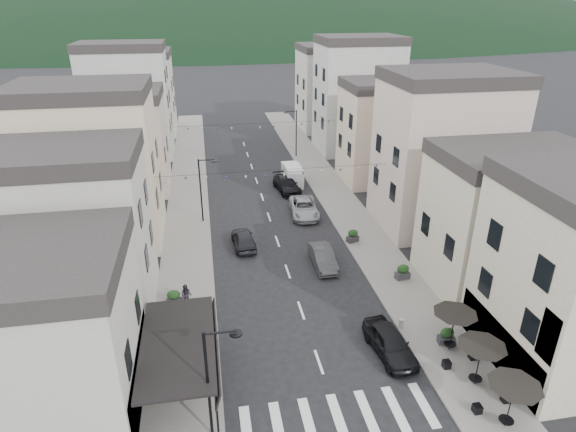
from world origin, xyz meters
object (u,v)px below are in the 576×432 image
at_px(delivery_van, 292,174).
at_px(pedestrian_a, 178,339).
at_px(parked_car_d, 287,184).
at_px(pedestrian_b, 186,295).
at_px(parked_car_c, 304,208).
at_px(parked_car_b, 323,257).
at_px(parked_car_a, 390,343).
at_px(parked_car_e, 244,239).

relative_size(delivery_van, pedestrian_a, 2.42).
xyz_separation_m(parked_car_d, pedestrian_a, (-10.56, -24.19, 0.31)).
relative_size(pedestrian_a, pedestrian_b, 1.19).
bearing_deg(delivery_van, parked_car_c, -92.73).
distance_m(parked_car_b, pedestrian_b, 10.81).
distance_m(parked_car_a, parked_car_c, 19.93).
height_order(parked_car_a, parked_car_e, parked_car_a).
xyz_separation_m(parked_car_c, pedestrian_a, (-11.09, -17.81, 0.31)).
height_order(parked_car_d, parked_car_e, parked_car_d).
xyz_separation_m(delivery_van, pedestrian_b, (-11.18, -21.66, -0.16)).
xyz_separation_m(parked_car_a, parked_car_c, (-0.83, 19.91, -0.03)).
bearing_deg(parked_car_a, pedestrian_a, 163.97).
distance_m(pedestrian_a, pedestrian_b, 4.66).
height_order(parked_car_a, parked_car_d, parked_car_a).
bearing_deg(pedestrian_b, parked_car_a, -15.49).
relative_size(parked_car_a, delivery_van, 1.00).
bearing_deg(pedestrian_a, parked_car_b, 40.40).
xyz_separation_m(parked_car_e, delivery_van, (6.68, 13.89, 0.33)).
relative_size(parked_car_e, pedestrian_a, 2.28).
xyz_separation_m(parked_car_b, pedestrian_b, (-10.18, -3.65, 0.19)).
bearing_deg(parked_car_c, parked_car_a, -83.14).
xyz_separation_m(pedestrian_a, pedestrian_b, (0.39, 4.64, -0.15)).
relative_size(parked_car_c, parked_car_d, 1.05).
height_order(parked_car_d, delivery_van, delivery_van).
height_order(parked_car_c, parked_car_e, parked_car_c).
bearing_deg(pedestrian_a, pedestrian_b, 87.51).
bearing_deg(parked_car_b, delivery_van, 86.84).
bearing_deg(parked_car_d, delivery_van, 56.95).
relative_size(parked_car_b, parked_car_d, 0.85).
relative_size(parked_car_a, pedestrian_b, 2.89).
xyz_separation_m(parked_car_a, parked_car_d, (-1.36, 26.29, -0.03)).
bearing_deg(pedestrian_b, parked_car_b, 34.56).
height_order(parked_car_b, parked_car_c, parked_car_c).
bearing_deg(delivery_van, parked_car_d, -114.97).
distance_m(parked_car_a, parked_car_e, 16.12).
distance_m(parked_car_c, parked_car_e, 8.22).
distance_m(parked_car_c, delivery_van, 8.51).
bearing_deg(parked_car_c, parked_car_d, 99.16).
bearing_deg(delivery_van, parked_car_a, -88.78).
bearing_deg(pedestrian_b, pedestrian_a, -79.94).
height_order(parked_car_e, pedestrian_a, pedestrian_a).
bearing_deg(pedestrian_b, parked_car_c, 65.72).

